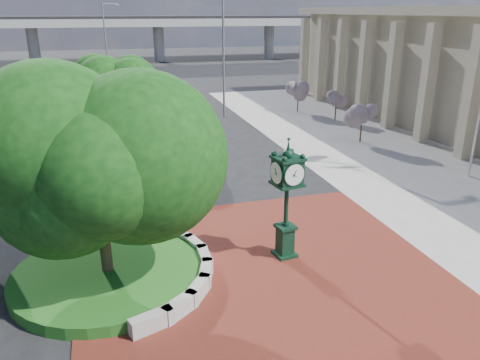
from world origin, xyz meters
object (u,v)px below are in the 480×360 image
Objects in this scene: post_clock at (287,195)px; street_lamp_far at (107,38)px; parked_car at (163,85)px; street_lamp_near at (226,46)px.

street_lamp_far is at bearing 96.23° from post_clock.
parked_car is 10.49m from street_lamp_far.
parked_car is 0.51× the size of street_lamp_near.
post_clock is at bearing -97.23° from parked_car.
street_lamp_far is (-5.28, 7.87, 4.51)m from parked_car.
parked_car is at bearing -56.15° from street_lamp_far.
street_lamp_near is at bearing -67.92° from street_lamp_far.
street_lamp_near is 23.30m from street_lamp_far.
street_lamp_near reaches higher than street_lamp_far.
street_lamp_far is (-8.76, 21.59, -0.30)m from street_lamp_near.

